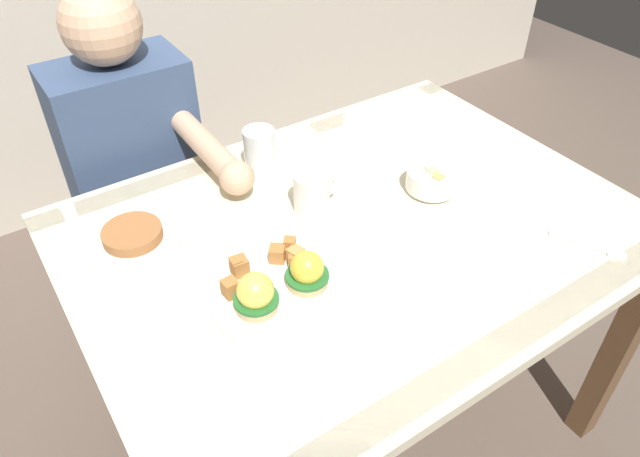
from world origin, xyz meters
TOP-DOWN VIEW (x-y plane):
  - ground_plane at (0.00, 0.00)m, footprint 6.00×6.00m
  - dining_table at (0.00, 0.00)m, footprint 1.20×0.90m
  - eggs_benedict_plate at (-0.25, -0.08)m, footprint 0.27×0.27m
  - fruit_bowl at (0.22, 0.01)m, footprint 0.12×0.12m
  - coffee_mug at (-0.05, 0.10)m, footprint 0.11×0.08m
  - fork at (0.36, -0.33)m, footprint 0.08×0.15m
  - water_glass_near at (-0.07, 0.30)m, footprint 0.08×0.08m
  - side_plate at (-0.42, 0.22)m, footprint 0.20×0.20m
  - diner_person at (-0.29, 0.60)m, footprint 0.34×0.54m

SIDE VIEW (x-z plane):
  - ground_plane at x=0.00m, z-range 0.00..0.00m
  - dining_table at x=0.00m, z-range 0.26..1.00m
  - diner_person at x=-0.29m, z-range 0.08..1.22m
  - fork at x=0.36m, z-range 0.74..0.74m
  - side_plate at x=-0.42m, z-range 0.74..0.77m
  - eggs_benedict_plate at x=-0.25m, z-range 0.72..0.81m
  - fruit_bowl at x=0.22m, z-range 0.74..0.80m
  - water_glass_near at x=-0.07m, z-range 0.73..0.85m
  - coffee_mug at x=-0.05m, z-range 0.74..0.84m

